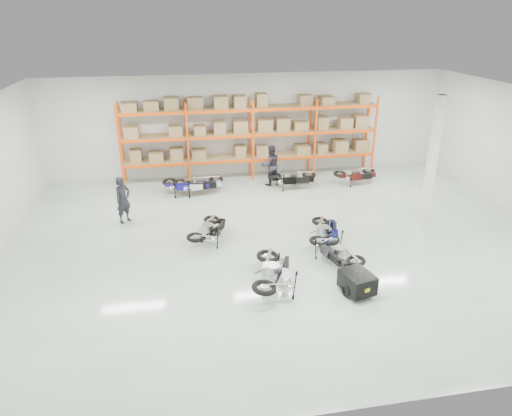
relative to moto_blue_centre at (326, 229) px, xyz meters
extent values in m
plane|color=silver|center=(-1.27, 0.43, -0.53)|extent=(18.00, 18.00, 0.00)
plane|color=white|center=(-1.27, 0.43, 3.97)|extent=(18.00, 18.00, 0.00)
plane|color=silver|center=(-1.27, 7.43, 1.72)|extent=(18.00, 0.00, 18.00)
plane|color=silver|center=(-1.27, -6.57, 1.72)|extent=(18.00, 0.00, 18.00)
cube|color=#FF520D|center=(-6.87, 6.43, 1.22)|extent=(0.08, 0.08, 3.50)
cube|color=#FF520D|center=(-6.87, 7.33, 1.22)|extent=(0.08, 0.08, 3.50)
cube|color=#FF520D|center=(-4.07, 6.43, 1.22)|extent=(0.08, 0.08, 3.50)
cube|color=#FF520D|center=(-4.07, 7.33, 1.22)|extent=(0.08, 0.08, 3.50)
cube|color=#FF520D|center=(-1.27, 6.43, 1.22)|extent=(0.08, 0.08, 3.50)
cube|color=#FF520D|center=(-1.27, 7.33, 1.22)|extent=(0.08, 0.08, 3.50)
cube|color=#FF520D|center=(1.53, 6.43, 1.22)|extent=(0.08, 0.08, 3.50)
cube|color=#FF520D|center=(1.53, 7.33, 1.22)|extent=(0.08, 0.08, 3.50)
cube|color=#FF520D|center=(4.33, 6.43, 1.22)|extent=(0.08, 0.08, 3.50)
cube|color=#FF520D|center=(4.33, 7.33, 1.22)|extent=(0.08, 0.08, 3.50)
cube|color=#FF520D|center=(-5.47, 6.43, 0.37)|extent=(2.70, 0.08, 0.12)
cube|color=#FF520D|center=(-5.47, 7.33, 0.37)|extent=(2.70, 0.08, 0.12)
cube|color=olive|center=(-5.47, 6.88, 0.44)|extent=(2.68, 0.88, 0.02)
cube|color=olive|center=(-5.47, 6.88, 0.67)|extent=(2.40, 0.70, 0.44)
cube|color=#FF520D|center=(-2.67, 6.43, 0.37)|extent=(2.70, 0.08, 0.12)
cube|color=#FF520D|center=(-2.67, 7.33, 0.37)|extent=(2.70, 0.08, 0.12)
cube|color=olive|center=(-2.67, 6.88, 0.44)|extent=(2.68, 0.88, 0.02)
cube|color=olive|center=(-2.67, 6.88, 0.67)|extent=(2.40, 0.70, 0.44)
cube|color=#FF520D|center=(0.13, 6.43, 0.37)|extent=(2.70, 0.08, 0.12)
cube|color=#FF520D|center=(0.13, 7.33, 0.37)|extent=(2.70, 0.08, 0.12)
cube|color=olive|center=(0.13, 6.88, 0.44)|extent=(2.68, 0.88, 0.02)
cube|color=olive|center=(0.13, 6.88, 0.67)|extent=(2.40, 0.70, 0.44)
cube|color=#FF520D|center=(2.93, 6.43, 0.37)|extent=(2.70, 0.08, 0.12)
cube|color=#FF520D|center=(2.93, 7.33, 0.37)|extent=(2.70, 0.08, 0.12)
cube|color=olive|center=(2.93, 6.88, 0.44)|extent=(2.68, 0.88, 0.02)
cube|color=olive|center=(2.93, 6.88, 0.67)|extent=(2.40, 0.70, 0.44)
cube|color=#FF520D|center=(-5.47, 6.43, 1.47)|extent=(2.70, 0.08, 0.12)
cube|color=#FF520D|center=(-5.47, 7.33, 1.47)|extent=(2.70, 0.08, 0.12)
cube|color=olive|center=(-5.47, 6.88, 1.54)|extent=(2.68, 0.88, 0.02)
cube|color=olive|center=(-5.47, 6.88, 1.77)|extent=(2.40, 0.70, 0.44)
cube|color=#FF520D|center=(-2.67, 6.43, 1.47)|extent=(2.70, 0.08, 0.12)
cube|color=#FF520D|center=(-2.67, 7.33, 1.47)|extent=(2.70, 0.08, 0.12)
cube|color=olive|center=(-2.67, 6.88, 1.54)|extent=(2.68, 0.88, 0.02)
cube|color=olive|center=(-2.67, 6.88, 1.77)|extent=(2.40, 0.70, 0.44)
cube|color=#FF520D|center=(0.13, 6.43, 1.47)|extent=(2.70, 0.08, 0.12)
cube|color=#FF520D|center=(0.13, 7.33, 1.47)|extent=(2.70, 0.08, 0.12)
cube|color=olive|center=(0.13, 6.88, 1.54)|extent=(2.68, 0.88, 0.02)
cube|color=olive|center=(0.13, 6.88, 1.77)|extent=(2.40, 0.70, 0.44)
cube|color=#FF520D|center=(2.93, 6.43, 1.47)|extent=(2.70, 0.08, 0.12)
cube|color=#FF520D|center=(2.93, 7.33, 1.47)|extent=(2.70, 0.08, 0.12)
cube|color=olive|center=(2.93, 6.88, 1.54)|extent=(2.68, 0.88, 0.02)
cube|color=olive|center=(2.93, 6.88, 1.77)|extent=(2.40, 0.70, 0.44)
cube|color=#FF520D|center=(-5.47, 6.43, 2.57)|extent=(2.70, 0.08, 0.12)
cube|color=#FF520D|center=(-5.47, 7.33, 2.57)|extent=(2.70, 0.08, 0.12)
cube|color=olive|center=(-5.47, 6.88, 2.64)|extent=(2.68, 0.88, 0.02)
cube|color=olive|center=(-5.47, 6.88, 2.87)|extent=(2.40, 0.70, 0.44)
cube|color=#FF520D|center=(-2.67, 6.43, 2.57)|extent=(2.70, 0.08, 0.12)
cube|color=#FF520D|center=(-2.67, 7.33, 2.57)|extent=(2.70, 0.08, 0.12)
cube|color=olive|center=(-2.67, 6.88, 2.64)|extent=(2.68, 0.88, 0.02)
cube|color=olive|center=(-2.67, 6.88, 2.87)|extent=(2.40, 0.70, 0.44)
cube|color=#FF520D|center=(0.13, 6.43, 2.57)|extent=(2.70, 0.08, 0.12)
cube|color=#FF520D|center=(0.13, 7.33, 2.57)|extent=(2.70, 0.08, 0.12)
cube|color=olive|center=(0.13, 6.88, 2.64)|extent=(2.68, 0.88, 0.02)
cube|color=olive|center=(0.13, 6.88, 2.87)|extent=(2.40, 0.70, 0.44)
cube|color=#FF520D|center=(2.93, 6.43, 2.57)|extent=(2.70, 0.08, 0.12)
cube|color=#FF520D|center=(2.93, 7.33, 2.57)|extent=(2.70, 0.08, 0.12)
cube|color=olive|center=(2.93, 6.88, 2.64)|extent=(2.68, 0.88, 0.02)
cube|color=olive|center=(2.93, 6.88, 2.87)|extent=(2.40, 0.70, 0.44)
cube|color=white|center=(3.93, 0.93, 1.72)|extent=(0.25, 0.25, 4.50)
cube|color=black|center=(-0.09, -2.90, -0.16)|extent=(0.88, 1.02, 0.51)
cube|color=yellow|center=(-0.09, -3.34, -0.16)|extent=(0.15, 0.05, 0.10)
torus|color=black|center=(-0.44, -2.90, -0.34)|extent=(0.07, 0.35, 0.35)
torus|color=black|center=(0.26, -2.90, -0.34)|extent=(0.07, 0.35, 0.35)
cylinder|color=black|center=(-0.09, -2.30, -0.11)|extent=(0.23, 0.82, 0.04)
imported|color=black|center=(-6.54, 2.90, 0.31)|extent=(0.72, 0.72, 1.68)
imported|color=black|center=(-0.64, 5.68, 0.35)|extent=(0.97, 0.82, 1.76)
camera|label=1|loc=(-4.55, -12.55, 6.43)|focal=32.00mm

